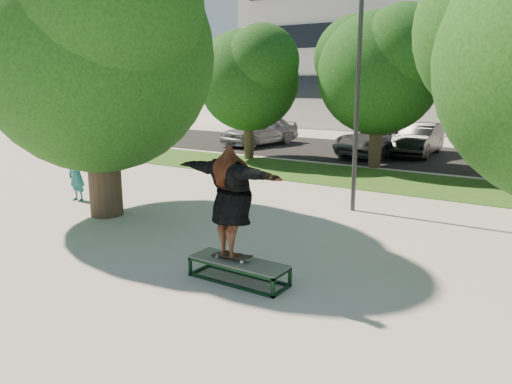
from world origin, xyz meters
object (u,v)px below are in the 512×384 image
Objects in this scene: tree_left at (96,40)px; bystander at (76,174)px; car_dark at (417,139)px; lamppost at (358,92)px; car_silver_a at (260,130)px; car_grey at (379,140)px; grind_box at (239,271)px.

tree_left is 4.09m from bystander.
lamppost is at bearing -85.29° from car_dark.
lamppost is at bearing 27.87° from bystander.
bystander is at bearing -68.98° from car_silver_a.
car_dark is (5.64, 14.62, -0.05)m from bystander.
tree_left is at bearing -143.58° from lamppost.
car_silver_a is 6.76m from car_grey.
car_grey is (6.76, -0.10, -0.08)m from car_silver_a.
tree_left is 15.42m from car_silver_a.
tree_left reaches higher than lamppost.
bystander is 0.35× the size of car_dark.
bystander is 15.67m from car_dark.
lamppost reaches higher than grind_box.
bystander reaches higher than car_grey.
grind_box is at bearing -68.19° from car_grey.
car_silver_a is at bearing 121.84° from grind_box.
grind_box is 0.34× the size of car_grey.
lamppost is at bearing -36.54° from car_silver_a.
car_dark is at bearing 15.82° from car_silver_a.
car_dark reaches higher than car_grey.
tree_left reaches higher than car_grey.
grind_box is at bearing -86.99° from car_dark.
lamppost is 8.26m from bystander.
car_grey is at bearing 75.51° from bystander.
tree_left reaches higher than car_silver_a.
tree_left reaches higher than bystander.
car_grey is at bearing 9.43° from car_silver_a.
car_grey reaches higher than grind_box.
tree_left is 7.21m from grind_box.
car_grey is (-1.50, -0.90, -0.02)m from car_dark.
tree_left is at bearing -62.37° from car_silver_a.
tree_left is at bearing -107.00° from car_dark.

